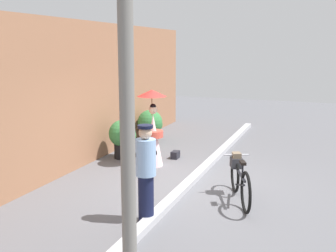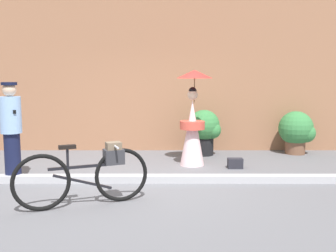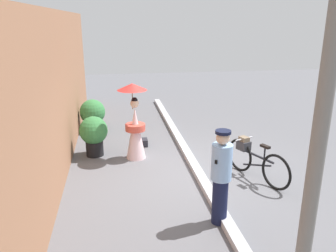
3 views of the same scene
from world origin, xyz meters
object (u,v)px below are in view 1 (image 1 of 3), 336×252
object	(u,v)px
utility_pole	(127,89)
person_officer	(146,171)
potted_plant_small	(123,136)
potted_plant_by_door	(151,124)
bicycle_near_officer	(239,178)
person_with_parasol	(153,130)
backpack_on_pavement	(175,155)

from	to	relation	value
utility_pole	person_officer	bearing A→B (deg)	17.59
potted_plant_small	potted_plant_by_door	bearing A→B (deg)	3.49
potted_plant_by_door	potted_plant_small	xyz separation A→B (m)	(-2.11, -0.13, 0.05)
bicycle_near_officer	person_with_parasol	bearing A→B (deg)	57.67
person_officer	backpack_on_pavement	bearing A→B (deg)	13.08
potted_plant_by_door	utility_pole	distance (m)	7.96
bicycle_near_officer	backpack_on_pavement	bearing A→B (deg)	42.48
person_officer	potted_plant_by_door	world-z (taller)	person_officer
bicycle_near_officer	potted_plant_small	distance (m)	3.94
utility_pole	potted_plant_by_door	bearing A→B (deg)	21.66
potted_plant_by_door	potted_plant_small	distance (m)	2.11
person_with_parasol	utility_pole	size ratio (longest dim) A/B	0.39
person_officer	utility_pole	world-z (taller)	utility_pole
person_with_parasol	person_officer	bearing A→B (deg)	-158.77
potted_plant_small	person_with_parasol	bearing A→B (deg)	-108.73
bicycle_near_officer	person_officer	bearing A→B (deg)	140.79
potted_plant_small	utility_pole	world-z (taller)	utility_pole
person_with_parasol	potted_plant_by_door	bearing A→B (deg)	24.81
potted_plant_small	utility_pole	size ratio (longest dim) A/B	0.21
potted_plant_small	backpack_on_pavement	xyz separation A→B (m)	(0.46, -1.30, -0.48)
person_officer	person_with_parasol	distance (m)	3.31
backpack_on_pavement	utility_pole	size ratio (longest dim) A/B	0.06
bicycle_near_officer	potted_plant_small	world-z (taller)	potted_plant_small
potted_plant_by_door	potted_plant_small	world-z (taller)	potted_plant_small
bicycle_near_officer	utility_pole	xyz separation A→B (m)	(-3.19, 0.72, 1.95)
person_officer	potted_plant_by_door	bearing A→B (deg)	22.84
person_officer	potted_plant_by_door	xyz separation A→B (m)	(5.53, 2.33, -0.34)
bicycle_near_officer	backpack_on_pavement	size ratio (longest dim) A/B	6.02
potted_plant_by_door	utility_pole	bearing A→B (deg)	-158.34
potted_plant_by_door	person_with_parasol	bearing A→B (deg)	-155.19
person_officer	backpack_on_pavement	distance (m)	4.06
person_officer	potted_plant_by_door	distance (m)	6.01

